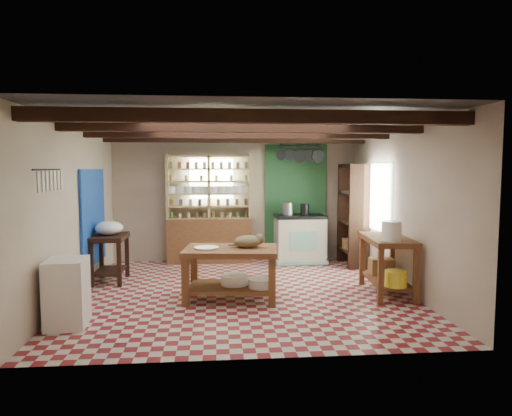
{
  "coord_description": "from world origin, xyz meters",
  "views": [
    {
      "loc": [
        -0.41,
        -6.93,
        1.92
      ],
      "look_at": [
        0.23,
        0.3,
        1.28
      ],
      "focal_mm": 32.0,
      "sensor_mm": 36.0,
      "label": 1
    }
  ],
  "objects": [
    {
      "name": "pot_rack",
      "position": [
        1.25,
        2.05,
        2.18
      ],
      "size": [
        0.86,
        0.12,
        0.36
      ],
      "primitive_type": "cube",
      "color": "black",
      "rests_on": "ceiling"
    },
    {
      "name": "yellow_tub",
      "position": [
        2.14,
        -0.74,
        0.35
      ],
      "size": [
        0.34,
        0.34,
        0.23
      ],
      "primitive_type": "cylinder",
      "rotation": [
        0.0,
        0.0,
        -0.08
      ],
      "color": "yellow",
      "rests_on": "right_counter"
    },
    {
      "name": "basin_small",
      "position": [
        0.24,
        -0.51,
        0.27
      ],
      "size": [
        0.42,
        0.42,
        0.13
      ],
      "primitive_type": "cylinder",
      "rotation": [
        0.0,
        0.0,
        -0.11
      ],
      "color": "white",
      "rests_on": "work_table"
    },
    {
      "name": "wall_left",
      "position": [
        -2.5,
        0.0,
        1.3
      ],
      "size": [
        0.04,
        5.0,
        2.6
      ],
      "primitive_type": "cube",
      "color": "#BDAC98",
      "rests_on": "floor"
    },
    {
      "name": "ceiling_beams",
      "position": [
        0.0,
        0.0,
        2.48
      ],
      "size": [
        5.0,
        3.8,
        0.15
      ],
      "primitive_type": "cube",
      "color": "black",
      "rests_on": "ceiling"
    },
    {
      "name": "cat",
      "position": [
        0.05,
        -0.34,
        0.85
      ],
      "size": [
        0.42,
        0.33,
        0.18
      ],
      "primitive_type": "ellipsoid",
      "rotation": [
        0.0,
        0.0,
        0.06
      ],
      "color": "#8B7950",
      "rests_on": "work_table"
    },
    {
      "name": "wicker_basket",
      "position": [
        2.21,
        0.01,
        0.36
      ],
      "size": [
        0.39,
        0.32,
        0.25
      ],
      "primitive_type": "cube",
      "rotation": [
        0.0,
        0.0,
        -0.08
      ],
      "color": "olive",
      "rests_on": "right_counter"
    },
    {
      "name": "kettle_left",
      "position": [
        1.03,
        2.14,
        1.1
      ],
      "size": [
        0.22,
        0.22,
        0.25
      ],
      "primitive_type": "cylinder",
      "rotation": [
        0.0,
        0.0,
        0.03
      ],
      "color": "#A8A8AF",
      "rests_on": "stove"
    },
    {
      "name": "wall_right",
      "position": [
        2.5,
        0.0,
        1.3
      ],
      "size": [
        0.04,
        5.0,
        2.6
      ],
      "primitive_type": "cube",
      "color": "#BDAC98",
      "rests_on": "floor"
    },
    {
      "name": "wall_front",
      "position": [
        0.0,
        -2.5,
        1.3
      ],
      "size": [
        5.0,
        0.04,
        2.6
      ],
      "primitive_type": "cube",
      "color": "#BDAC98",
      "rests_on": "floor"
    },
    {
      "name": "prep_table",
      "position": [
        -2.2,
        0.84,
        0.4
      ],
      "size": [
        0.55,
        0.8,
        0.8
      ],
      "primitive_type": "cube",
      "rotation": [
        0.0,
        0.0,
        0.01
      ],
      "color": "black",
      "rests_on": "floor"
    },
    {
      "name": "enamel_bowl",
      "position": [
        -2.2,
        0.84,
        0.92
      ],
      "size": [
        0.46,
        0.46,
        0.23
      ],
      "primitive_type": "ellipsoid",
      "rotation": [
        0.0,
        0.0,
        0.01
      ],
      "color": "white",
      "rests_on": "prep_table"
    },
    {
      "name": "window_right",
      "position": [
        2.48,
        1.0,
        1.4
      ],
      "size": [
        0.02,
        1.3,
        1.2
      ],
      "primitive_type": "cube",
      "color": "silver",
      "rests_on": "wall_right"
    },
    {
      "name": "white_cabinet",
      "position": [
        -2.22,
        -1.33,
        0.41
      ],
      "size": [
        0.5,
        0.58,
        0.82
      ],
      "primitive_type": "cube",
      "rotation": [
        0.0,
        0.0,
        0.08
      ],
      "color": "white",
      "rests_on": "floor"
    },
    {
      "name": "steel_tray",
      "position": [
        -0.55,
        -0.37,
        0.77
      ],
      "size": [
        0.4,
        0.4,
        0.02
      ],
      "primitive_type": "cylinder",
      "rotation": [
        0.0,
        0.0,
        -0.11
      ],
      "color": "#A8A8AF",
      "rests_on": "work_table"
    },
    {
      "name": "work_table",
      "position": [
        -0.2,
        -0.36,
        0.38
      ],
      "size": [
        1.43,
        1.04,
        0.76
      ],
      "primitive_type": "cube",
      "rotation": [
        0.0,
        0.0,
        -0.11
      ],
      "color": "brown",
      "rests_on": "floor"
    },
    {
      "name": "white_bucket",
      "position": [
        2.1,
        -0.63,
        1.02
      ],
      "size": [
        0.3,
        0.3,
        0.28
      ],
      "primitive_type": "cylinder",
      "rotation": [
        0.0,
        0.0,
        -0.08
      ],
      "color": "white",
      "rests_on": "right_counter"
    },
    {
      "name": "green_wall_patch",
      "position": [
        1.25,
        2.47,
        1.25
      ],
      "size": [
        1.3,
        0.04,
        2.3
      ],
      "primitive_type": "cube",
      "color": "#205029",
      "rests_on": "wall_back"
    },
    {
      "name": "kettle_right",
      "position": [
        1.38,
        2.15,
        1.08
      ],
      "size": [
        0.18,
        0.18,
        0.22
      ],
      "primitive_type": "cylinder",
      "rotation": [
        0.0,
        0.0,
        0.03
      ],
      "color": "black",
      "rests_on": "stove"
    },
    {
      "name": "utensil_rail",
      "position": [
        -2.44,
        -1.2,
        1.78
      ],
      "size": [
        0.06,
        0.9,
        0.28
      ],
      "primitive_type": "cube",
      "color": "black",
      "rests_on": "wall_left"
    },
    {
      "name": "basin_large",
      "position": [
        -0.14,
        -0.32,
        0.27
      ],
      "size": [
        0.45,
        0.45,
        0.14
      ],
      "primitive_type": "cylinder",
      "rotation": [
        0.0,
        0.0,
        -0.11
      ],
      "color": "white",
      "rests_on": "work_table"
    },
    {
      "name": "blue_wall_patch",
      "position": [
        -2.47,
        0.9,
        1.1
      ],
      "size": [
        0.04,
        1.4,
        1.6
      ],
      "primitive_type": "cube",
      "color": "#1642AA",
      "rests_on": "wall_left"
    },
    {
      "name": "shelving_unit",
      "position": [
        -0.55,
        2.31,
        1.1
      ],
      "size": [
        1.7,
        0.34,
        2.2
      ],
      "primitive_type": "cube",
      "color": "tan",
      "rests_on": "floor"
    },
    {
      "name": "window_back",
      "position": [
        -0.5,
        2.48,
        1.7
      ],
      "size": [
        0.9,
        0.02,
        0.8
      ],
      "primitive_type": "cube",
      "color": "silver",
      "rests_on": "wall_back"
    },
    {
      "name": "floor",
      "position": [
        0.0,
        0.0,
        -0.01
      ],
      "size": [
        5.0,
        5.0,
        0.02
      ],
      "primitive_type": "cube",
      "color": "maroon",
      "rests_on": "ground"
    },
    {
      "name": "ceiling",
      "position": [
        0.0,
        0.0,
        2.6
      ],
      "size": [
        5.0,
        5.0,
        0.02
      ],
      "primitive_type": "cube",
      "color": "#414246",
      "rests_on": "wall_back"
    },
    {
      "name": "stove",
      "position": [
        1.28,
        2.15,
        0.49
      ],
      "size": [
        1.01,
        0.7,
        0.97
      ],
      "primitive_type": "cube",
      "rotation": [
        0.0,
        0.0,
        0.03
      ],
      "color": "beige",
      "rests_on": "floor"
    },
    {
      "name": "right_counter",
      "position": [
        2.18,
        -0.29,
        0.44
      ],
      "size": [
        0.71,
        1.27,
        0.88
      ],
      "primitive_type": "cube",
      "rotation": [
        0.0,
        0.0,
        -0.08
      ],
      "color": "brown",
      "rests_on": "floor"
    },
    {
      "name": "wall_back",
      "position": [
        0.0,
        2.5,
        1.3
      ],
      "size": [
        5.0,
        0.04,
        2.6
      ],
      "primitive_type": "cube",
      "color": "#BDAC98",
      "rests_on": "floor"
    },
    {
      "name": "tall_rack",
      "position": [
        2.28,
        1.8,
        1.0
      ],
      "size": [
        0.4,
        0.86,
        2.0
      ],
      "primitive_type": "cube",
      "color": "black",
      "rests_on": "floor"
    }
  ]
}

